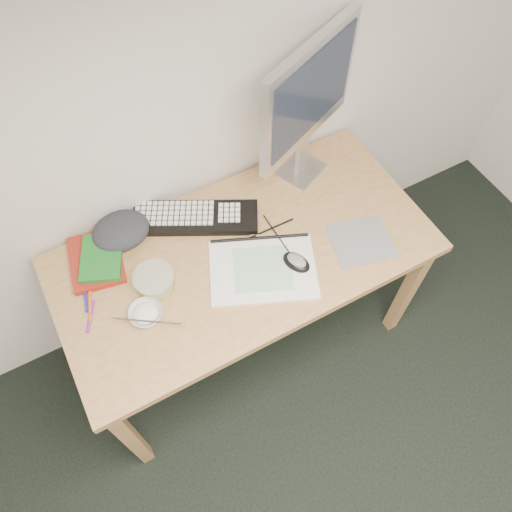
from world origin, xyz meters
The scene contains 18 objects.
desk centered at (0.05, 1.43, 0.67)m, with size 1.40×0.70×0.75m.
mousepad centered at (0.46, 1.26, 0.75)m, with size 0.22×0.20×0.00m, color slate.
sketchpad centered at (0.08, 1.33, 0.76)m, with size 0.38×0.27×0.01m, color white.
keyboard centered at (-0.04, 1.65, 0.76)m, with size 0.48×0.15×0.03m, color black.
monitor centered at (0.44, 1.68, 1.12)m, with size 0.48×0.24×0.60m.
mouse centered at (0.19, 1.29, 0.78)m, with size 0.07×0.11×0.04m, color black.
rice_bowl centered at (-0.36, 1.36, 0.77)m, with size 0.12×0.12×0.04m, color white.
chopsticks centered at (-0.37, 1.32, 0.79)m, with size 0.02×0.02×0.23m, color silver.
fruit_tub centered at (-0.29, 1.45, 0.79)m, with size 0.14×0.14×0.07m, color #D5C54B.
book_red centered at (-0.44, 1.65, 0.76)m, with size 0.18×0.24×0.02m, color maroon.
book_green centered at (-0.42, 1.64, 0.78)m, with size 0.14×0.20×0.02m, color #1A6A21.
cloth_lump centered at (-0.32, 1.71, 0.79)m, with size 0.18×0.15×0.08m, color #272A2F.
pencil_pink centered at (0.05, 1.44, 0.75)m, with size 0.01×0.01×0.17m, color pink.
pencil_tan centered at (0.08, 1.51, 0.75)m, with size 0.01×0.01×0.19m, color tan.
pencil_black centered at (0.19, 1.47, 0.75)m, with size 0.01×0.01×0.19m, color black.
marker_blue centered at (-0.52, 1.53, 0.76)m, with size 0.01×0.01×0.12m, color #1D28A0.
marker_orange centered at (-0.52, 1.49, 0.76)m, with size 0.01×0.01×0.13m, color #E25C1A.
marker_purple centered at (-0.53, 1.45, 0.76)m, with size 0.01×0.01×0.12m, color #7B268C.
Camera 1 is at (-0.38, 0.54, 2.31)m, focal length 35.00 mm.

